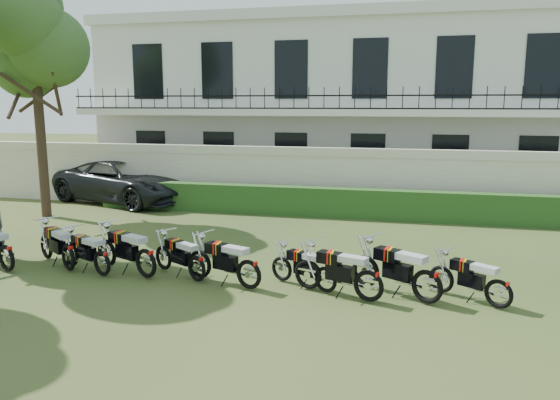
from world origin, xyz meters
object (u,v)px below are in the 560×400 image
Objects in this scene: motorcycle_4 at (197,262)px; motorcycle_8 at (428,278)px; motorcycle_0 at (6,252)px; motorcycle_3 at (146,256)px; motorcycle_7 at (369,278)px; motorcycle_1 at (68,251)px; motorcycle_5 at (249,267)px; tree_west_near at (34,39)px; suv at (126,181)px; motorcycle_6 at (326,273)px; motorcycle_2 at (102,257)px; motorcycle_9 at (499,287)px.

motorcycle_4 is 4.83m from motorcycle_8.
motorcycle_3 reaches higher than motorcycle_0.
motorcycle_3 is 4.90m from motorcycle_7.
motorcycle_8 is at bearing -66.31° from motorcycle_0.
motorcycle_1 is 4.42m from motorcycle_5.
motorcycle_0 is at bearing 121.82° from motorcycle_8.
tree_west_near is 1.33× the size of suv.
motorcycle_6 is 0.95m from motorcycle_7.
motorcycle_4 is at bearing 103.55° from motorcycle_7.
tree_west_near is at bearing 88.94° from motorcycle_6.
motorcycle_3 is 1.05× the size of motorcycle_8.
tree_west_near reaches higher than motorcycle_7.
motorcycle_2 is 5.03m from motorcycle_6.
motorcycle_3 is at bearing 119.27° from motorcycle_8.
suv is at bearing 61.28° from motorcycle_5.
motorcycle_5 is (4.42, -0.26, 0.00)m from motorcycle_1.
suv is at bearing 66.63° from motorcycle_4.
motorcycle_3 is at bearing -61.73° from motorcycle_0.
motorcycle_5 is at bearing 122.58° from motorcycle_6.
tree_west_near reaches higher than motorcycle_5.
motorcycle_2 is at bearing 118.84° from motorcycle_3.
motorcycle_7 reaches higher than motorcycle_0.
suv is at bearing 50.47° from motorcycle_2.
motorcycle_0 reaches higher than motorcycle_2.
motorcycle_4 is at bearing -62.49° from motorcycle_0.
motorcycle_6 is at bearing 88.98° from motorcycle_7.
motorcycle_7 is (0.89, -0.33, 0.07)m from motorcycle_6.
motorcycle_0 is at bearing 111.48° from motorcycle_5.
motorcycle_1 is 0.99m from motorcycle_2.
motorcycle_7 is at bearing 129.07° from motorcycle_8.
motorcycle_1 is at bearing -141.17° from suv.
motorcycle_3 is at bearing 122.18° from motorcycle_4.
motorcycle_0 is 5.74m from motorcycle_5.
motorcycle_7 is at bearing 128.50° from motorcycle_9.
motorcycle_3 is (6.47, -5.41, -5.37)m from tree_west_near.
motorcycle_2 is at bearing 123.15° from motorcycle_9.
motorcycle_1 reaches higher than motorcycle_4.
motorcycle_8 is at bearing -62.44° from motorcycle_7.
motorcycle_7 is 1.03× the size of motorcycle_8.
motorcycle_9 is at bearing -65.49° from motorcycle_2.
motorcycle_4 is 1.03× the size of motorcycle_6.
motorcycle_3 is at bearing 105.92° from motorcycle_5.
tree_west_near is 5.18× the size of motorcycle_9.
motorcycle_0 is at bearing 124.38° from motorcycle_9.
suv reaches higher than motorcycle_9.
motorcycle_2 is 1.03m from motorcycle_3.
motorcycle_0 is 10.63m from motorcycle_9.
motorcycle_4 is at bearing 115.24° from motorcycle_6.
motorcycle_1 is (1.33, 0.40, -0.00)m from motorcycle_0.
tree_west_near is 4.15× the size of motorcycle_7.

